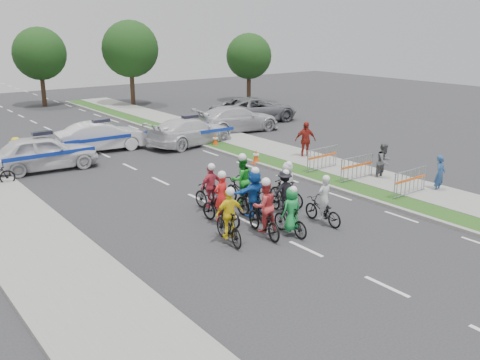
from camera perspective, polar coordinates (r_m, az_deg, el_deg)
ground at (r=16.32m, az=7.04°, el=-7.32°), size 90.00×90.00×0.00m
curb_right at (r=23.03m, az=7.63°, el=-0.08°), size 0.20×60.00×0.12m
grass_strip at (r=23.51m, az=8.85°, el=0.20°), size 1.20×60.00×0.11m
sidewalk_right at (r=24.79m, az=11.77°, el=0.92°), size 2.40×60.00×0.13m
sidewalk_left at (r=17.41m, az=-21.07°, el=-6.57°), size 3.00×60.00×0.13m
rider_0 at (r=18.20m, az=8.84°, el=-2.91°), size 0.64×1.71×1.73m
rider_1 at (r=17.07m, az=5.45°, el=-3.81°), size 0.70×1.59×1.66m
rider_2 at (r=16.94m, az=2.56°, el=-3.68°), size 0.97×1.99×1.95m
rider_3 at (r=16.38m, az=-1.19°, el=-4.45°), size 0.97×1.79×1.82m
rider_4 at (r=18.93m, az=4.70°, el=-1.76°), size 0.98×1.69×1.66m
rider_5 at (r=18.24m, az=1.48°, el=-1.92°), size 1.54×1.84×1.91m
rider_6 at (r=17.90m, az=-2.07°, el=-2.87°), size 0.86×1.92×1.90m
rider_7 at (r=19.74m, az=5.00°, el=-0.91°), size 0.78×1.69×1.74m
rider_8 at (r=19.59m, az=0.11°, el=-0.76°), size 0.91×2.06×2.04m
rider_9 at (r=19.13m, az=-3.15°, el=-1.38°), size 0.95×1.77×1.81m
police_car_0 at (r=26.19m, az=-20.20°, el=2.78°), size 5.00×2.41×1.65m
police_car_1 at (r=29.30m, az=-14.50°, el=4.52°), size 4.82×2.20×1.53m
police_car_2 at (r=29.89m, az=-5.32°, el=5.18°), size 5.52×2.99×1.52m
civilian_sedan at (r=33.52m, az=-0.35°, el=6.53°), size 5.72×2.86×1.60m
civilian_suv at (r=36.95m, az=1.59°, el=7.53°), size 6.30×3.30×1.69m
spectator_0 at (r=22.70m, az=20.55°, el=0.60°), size 0.61×0.46×1.52m
spectator_1 at (r=23.79m, az=15.10°, el=1.91°), size 0.83×0.67×1.63m
spectator_2 at (r=26.80m, az=6.98°, el=4.22°), size 1.19×0.83×1.88m
marshal_hiviz at (r=26.58m, az=-22.68°, el=2.59°), size 1.07×0.71×1.54m
barrier_0 at (r=21.74m, az=17.67°, el=-0.34°), size 2.00×0.52×1.12m
barrier_1 at (r=23.31m, az=12.36°, el=1.16°), size 2.01×0.53×1.12m
barrier_2 at (r=24.66m, az=8.75°, el=2.18°), size 2.02×0.59×1.12m
cone_0 at (r=25.77m, az=1.73°, el=2.48°), size 0.40×0.40×0.70m
cone_1 at (r=29.49m, az=-2.65°, el=4.25°), size 0.40×0.40×0.70m
tree_1 at (r=45.14m, az=-11.62°, el=13.53°), size 4.55×4.55×6.82m
tree_2 at (r=46.51m, az=0.96°, el=13.06°), size 3.85×3.85×5.77m
tree_4 at (r=46.71m, az=-20.59°, el=12.49°), size 4.20×4.20×6.30m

